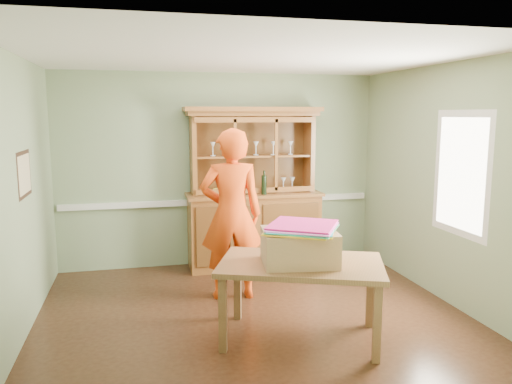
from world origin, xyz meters
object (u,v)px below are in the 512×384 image
object	(u,v)px
china_hutch	(253,211)
cardboard_box	(299,247)
person	(231,214)
dining_table	(301,271)

from	to	relation	value
china_hutch	cardboard_box	distance (m)	2.44
china_hutch	person	xyz separation A→B (m)	(-0.53, -1.16, 0.21)
china_hutch	person	bearing A→B (deg)	-114.69
china_hutch	cardboard_box	xyz separation A→B (m)	(-0.13, -2.43, 0.13)
cardboard_box	dining_table	bearing A→B (deg)	39.88
dining_table	cardboard_box	size ratio (longest dim) A/B	2.60
dining_table	person	distance (m)	1.36
china_hutch	person	size ratio (longest dim) A/B	1.13
dining_table	person	bearing A→B (deg)	130.63
dining_table	cardboard_box	world-z (taller)	cardboard_box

